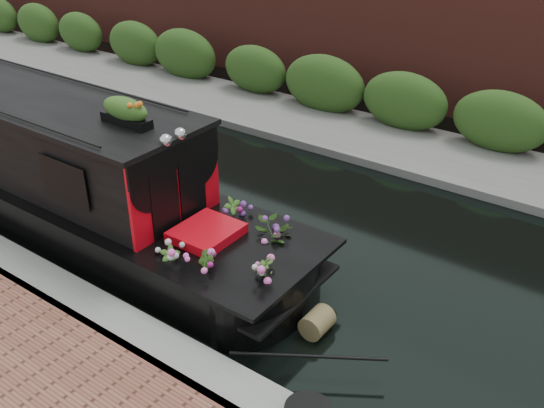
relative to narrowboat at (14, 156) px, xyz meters
The scene contains 7 objects.
ground 4.71m from the narrowboat, 22.46° to the left, with size 80.00×80.00×0.00m, color black.
near_bank_coping 4.62m from the narrowboat, 19.61° to the right, with size 40.00×0.60×0.50m, color gray.
far_bank_path 7.40m from the narrowboat, 54.33° to the left, with size 40.00×2.40×0.34m, color slate.
far_hedge 8.14m from the narrowboat, 58.05° to the left, with size 40.00×1.10×2.80m, color #294B19.
far_brick_wall 9.98m from the narrowboat, 64.46° to the left, with size 40.00×1.00×8.00m, color maroon.
narrowboat is the anchor object (origin of this frame).
rope_fender 6.36m from the narrowboat, ahead, with size 0.33×0.33×0.40m, color brown.
Camera 1 is at (5.12, -6.99, 5.22)m, focal length 40.00 mm.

